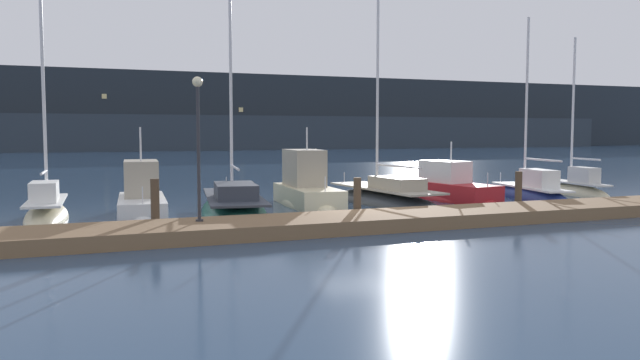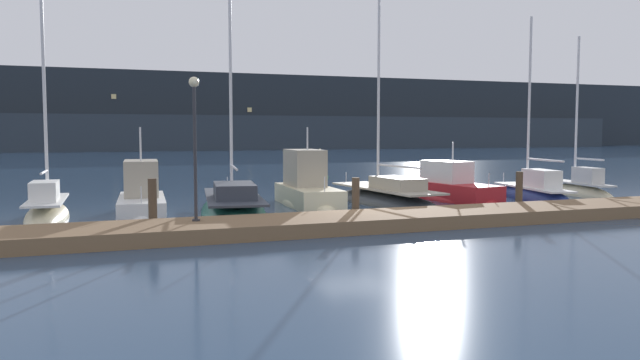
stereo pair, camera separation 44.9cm
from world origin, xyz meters
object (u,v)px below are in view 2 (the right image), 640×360
sailboat_berth_9 (580,192)px  sailboat_berth_4 (233,211)px  dock_lamppost (195,126)px  motorboat_berth_7 (453,193)px  sailboat_berth_6 (386,200)px  sailboat_berth_2 (47,214)px  sailboat_berth_8 (533,196)px  motorboat_berth_3 (142,207)px  motorboat_berth_5 (307,196)px  channel_buoy (320,167)px

sailboat_berth_9 → sailboat_berth_4: bearing=-177.2°
dock_lamppost → motorboat_berth_7: bearing=24.5°
sailboat_berth_4 → sailboat_berth_6: size_ratio=0.86×
sailboat_berth_2 → sailboat_berth_9: sailboat_berth_2 is taller
sailboat_berth_8 → sailboat_berth_2: bearing=178.0°
motorboat_berth_3 → sailboat_berth_8: bearing=-1.7°
motorboat_berth_5 → channel_buoy: (5.94, 14.69, 0.35)m
sailboat_berth_2 → sailboat_berth_8: (21.19, -0.73, -0.02)m
sailboat_berth_4 → motorboat_berth_3: bearing=168.0°
channel_buoy → sailboat_berth_2: bearing=-136.6°
motorboat_berth_3 → dock_lamppost: size_ratio=1.25×
sailboat_berth_2 → motorboat_berth_5: sailboat_berth_2 is taller
motorboat_berth_7 → sailboat_berth_9: bearing=-2.4°
motorboat_berth_3 → motorboat_berth_7: 14.05m
motorboat_berth_3 → sailboat_berth_9: size_ratio=0.65×
motorboat_berth_3 → sailboat_berth_4: sailboat_berth_4 is taller
motorboat_berth_5 → sailboat_berth_6: sailboat_berth_6 is taller
motorboat_berth_7 → channel_buoy: (-1.07, 15.15, 0.44)m
dock_lamppost → motorboat_berth_5: bearing=47.3°
sailboat_berth_4 → sailboat_berth_8: 14.44m
motorboat_berth_7 → sailboat_berth_8: sailboat_berth_8 is taller
motorboat_berth_3 → motorboat_berth_5: size_ratio=0.96×
motorboat_berth_7 → sailboat_berth_9: 7.23m
sailboat_berth_2 → sailboat_berth_6: sailboat_berth_6 is taller
motorboat_berth_3 → motorboat_berth_5: 7.09m
motorboat_berth_5 → motorboat_berth_7: 7.03m
motorboat_berth_7 → sailboat_berth_6: bearing=-176.6°
sailboat_berth_2 → dock_lamppost: bearing=-50.4°
sailboat_berth_2 → motorboat_berth_7: size_ratio=1.61×
sailboat_berth_2 → sailboat_berth_4: 6.81m
motorboat_berth_5 → dock_lamppost: size_ratio=1.30×
motorboat_berth_5 → motorboat_berth_7: (7.01, -0.46, -0.09)m
sailboat_berth_4 → channel_buoy: sailboat_berth_4 is taller
sailboat_berth_4 → sailboat_berth_6: bearing=7.7°
sailboat_berth_4 → motorboat_berth_5: (3.64, 1.64, 0.30)m
sailboat_berth_4 → channel_buoy: size_ratio=5.39×
sailboat_berth_8 → motorboat_berth_5: bearing=172.3°
sailboat_berth_2 → sailboat_berth_4: (6.75, -0.91, -0.07)m
sailboat_berth_8 → channel_buoy: (-4.86, 16.15, 0.61)m
motorboat_berth_7 → sailboat_berth_9: sailboat_berth_9 is taller
sailboat_berth_4 → sailboat_berth_6: sailboat_berth_6 is taller
motorboat_berth_5 → sailboat_berth_8: sailboat_berth_8 is taller
sailboat_berth_8 → sailboat_berth_9: 3.50m
motorboat_berth_3 → motorboat_berth_7: motorboat_berth_3 is taller
sailboat_berth_4 → sailboat_berth_6: (7.11, 0.97, 0.04)m
motorboat_berth_5 → dock_lamppost: dock_lamppost is taller
motorboat_berth_7 → channel_buoy: bearing=94.1°
dock_lamppost → sailboat_berth_2: bearing=129.6°
sailboat_berth_2 → motorboat_berth_5: bearing=4.0°
channel_buoy → dock_lamppost: size_ratio=0.46×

